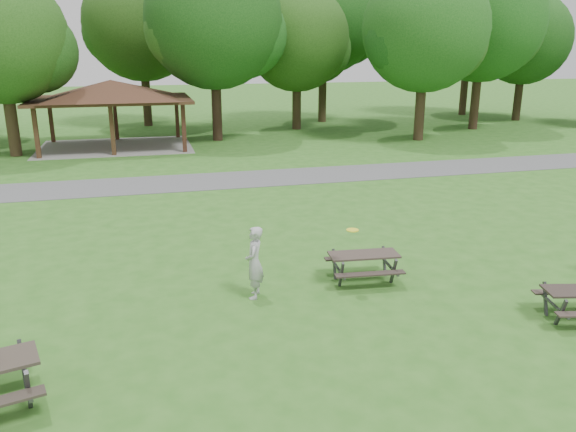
{
  "coord_description": "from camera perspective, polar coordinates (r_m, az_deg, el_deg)",
  "views": [
    {
      "loc": [
        -2.5,
        -9.43,
        5.48
      ],
      "look_at": [
        1.0,
        4.0,
        1.3
      ],
      "focal_mm": 35.0,
      "sensor_mm": 36.0,
      "label": 1
    }
  ],
  "objects": [
    {
      "name": "ground",
      "position": [
        11.19,
        0.21,
        -12.56
      ],
      "size": [
        160.0,
        160.0,
        0.0
      ],
      "primitive_type": "plane",
      "color": "#2D641C",
      "rests_on": "ground"
    },
    {
      "name": "asphalt_path",
      "position": [
        24.19,
        -8.31,
        3.51
      ],
      "size": [
        120.0,
        3.2,
        0.02
      ],
      "primitive_type": "cube",
      "color": "#4F4F51",
      "rests_on": "ground"
    },
    {
      "name": "pavilion",
      "position": [
        33.55,
        -17.51,
        11.87
      ],
      "size": [
        8.6,
        7.01,
        3.76
      ],
      "color": "#372214",
      "rests_on": "ground"
    },
    {
      "name": "tree_row_d",
      "position": [
        32.6,
        -27.02,
        15.52
      ],
      "size": [
        6.93,
        6.6,
        9.27
      ],
      "color": "#322516",
      "rests_on": "ground"
    },
    {
      "name": "tree_row_e",
      "position": [
        34.79,
        -7.39,
        18.76
      ],
      "size": [
        8.4,
        8.0,
        11.02
      ],
      "color": "black",
      "rests_on": "ground"
    },
    {
      "name": "tree_row_f",
      "position": [
        39.41,
        1.03,
        17.27
      ],
      "size": [
        7.35,
        7.0,
        9.55
      ],
      "color": "black",
      "rests_on": "ground"
    },
    {
      "name": "tree_row_g",
      "position": [
        35.57,
        13.87,
        17.66
      ],
      "size": [
        7.77,
        7.4,
        10.25
      ],
      "color": "#302215",
      "rests_on": "ground"
    },
    {
      "name": "tree_row_h",
      "position": [
        41.66,
        19.25,
        18.0
      ],
      "size": [
        8.61,
        8.2,
        11.37
      ],
      "color": "#312016",
      "rests_on": "ground"
    },
    {
      "name": "tree_row_i",
      "position": [
        47.92,
        22.96,
        16.0
      ],
      "size": [
        7.14,
        6.8,
        9.52
      ],
      "color": "black",
      "rests_on": "ground"
    },
    {
      "name": "tree_deep_b",
      "position": [
        42.49,
        -14.52,
        18.14
      ],
      "size": [
        8.4,
        8.0,
        11.13
      ],
      "color": "black",
      "rests_on": "ground"
    },
    {
      "name": "tree_deep_c",
      "position": [
        43.68,
        3.77,
        19.29
      ],
      "size": [
        8.82,
        8.4,
        11.9
      ],
      "color": "#322416",
      "rests_on": "ground"
    },
    {
      "name": "tree_deep_d",
      "position": [
        50.55,
        18.04,
        17.73
      ],
      "size": [
        8.4,
        8.0,
        11.27
      ],
      "color": "#312016",
      "rests_on": "ground"
    },
    {
      "name": "picnic_table_middle",
      "position": [
        13.75,
        7.69,
        -4.47
      ],
      "size": [
        1.79,
        1.49,
        0.73
      ],
      "color": "#322824",
      "rests_on": "ground"
    },
    {
      "name": "frisbee_in_flight",
      "position": [
        12.76,
        6.57,
        -1.43
      ],
      "size": [
        0.32,
        0.32,
        0.02
      ],
      "color": "yellow",
      "rests_on": "ground"
    },
    {
      "name": "frisbee_thrower",
      "position": [
        12.68,
        -3.44,
        -4.74
      ],
      "size": [
        0.58,
        0.71,
        1.68
      ],
      "primitive_type": "imported",
      "rotation": [
        0.0,
        0.0,
        -1.9
      ],
      "color": "#A8A8AB",
      "rests_on": "ground"
    }
  ]
}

